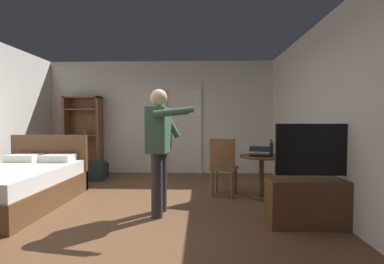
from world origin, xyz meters
name	(u,v)px	position (x,y,z in m)	size (l,w,h in m)	color
ground_plane	(128,216)	(0.00, 0.00, 0.00)	(6.74, 6.74, 0.00)	brown
wall_back	(161,117)	(0.00, 3.13, 1.36)	(5.67, 0.12, 2.73)	silver
wall_right	(340,114)	(2.77, 0.00, 1.36)	(0.12, 6.37, 2.73)	silver
doorway_frame	(182,123)	(0.53, 3.05, 1.22)	(0.93, 0.08, 2.13)	white
bed	(16,185)	(-1.81, 0.42, 0.30)	(1.39, 2.08, 1.02)	brown
bookshelf	(84,132)	(-1.85, 2.90, 1.00)	(0.87, 0.32, 1.86)	brown
tv_flatscreen	(319,196)	(2.41, -0.25, 0.36)	(1.22, 0.40, 1.24)	brown
side_table	(261,169)	(1.99, 0.96, 0.48)	(0.71, 0.71, 0.70)	brown
laptop	(260,153)	(1.95, 0.92, 0.75)	(0.40, 0.40, 0.16)	black
bottle_on_table	(271,149)	(2.13, 0.88, 0.82)	(0.06, 0.06, 0.28)	#27372E
wooden_chair	(223,165)	(1.36, 0.98, 0.54)	(0.52, 0.52, 0.99)	brown
person_blue_shirt	(160,141)	(0.42, 0.10, 1.00)	(0.70, 0.66, 1.70)	#333338
suitcase_dark	(92,171)	(-1.37, 2.19, 0.19)	(0.56, 0.37, 0.39)	#1E2D38
suitcase_small	(95,171)	(-1.40, 2.43, 0.16)	(0.51, 0.31, 0.31)	black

